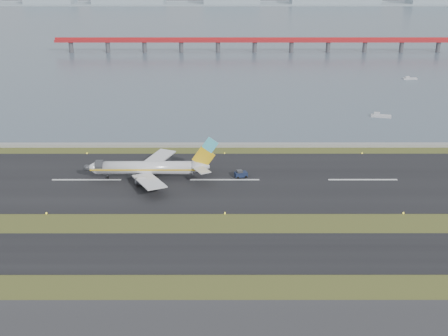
{
  "coord_description": "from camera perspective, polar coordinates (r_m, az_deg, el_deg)",
  "views": [
    {
      "loc": [
        -0.34,
        -120.08,
        61.79
      ],
      "look_at": [
        -0.22,
        22.0,
        6.84
      ],
      "focal_mm": 45.0,
      "sensor_mm": 36.0,
      "label": 1
    }
  ],
  "objects": [
    {
      "name": "taxiway_strip",
      "position": [
        124.47,
        0.12,
        -8.59
      ],
      "size": [
        1000.0,
        18.0,
        0.1
      ],
      "primitive_type": "cube",
      "color": "black",
      "rests_on": "ground"
    },
    {
      "name": "runway_strip",
      "position": [
        162.28,
        0.08,
        -1.22
      ],
      "size": [
        1000.0,
        45.0,
        0.1
      ],
      "primitive_type": "cube",
      "color": "black",
      "rests_on": "ground"
    },
    {
      "name": "workboat_far",
      "position": [
        308.6,
        18.33,
        8.63
      ],
      "size": [
        6.98,
        2.33,
        1.68
      ],
      "rotation": [
        0.0,
        0.0,
        0.02
      ],
      "color": "silver",
      "rests_on": "ground"
    },
    {
      "name": "workboat_near",
      "position": [
        233.13,
        15.6,
        5.14
      ],
      "size": [
        8.14,
        4.24,
        1.89
      ],
      "rotation": [
        0.0,
        0.0,
        -0.24
      ],
      "color": "silver",
      "rests_on": "ground"
    },
    {
      "name": "pushback_tug",
      "position": [
        163.77,
        1.71,
        -0.61
      ],
      "size": [
        4.01,
        2.94,
        2.3
      ],
      "rotation": [
        0.0,
        0.0,
        0.27
      ],
      "color": "#151E3A",
      "rests_on": "ground"
    },
    {
      "name": "airliner",
      "position": [
        163.29,
        -7.52,
        0.02
      ],
      "size": [
        38.52,
        32.89,
        12.8
      ],
      "color": "white",
      "rests_on": "ground"
    },
    {
      "name": "seawall",
      "position": [
        190.22,
        0.06,
        2.35
      ],
      "size": [
        1000.0,
        2.5,
        1.0
      ],
      "primitive_type": "cube",
      "color": "gray",
      "rests_on": "ground"
    },
    {
      "name": "bay_water",
      "position": [
        583.36,
        -0.02,
        15.06
      ],
      "size": [
        1400.0,
        800.0,
        1.3
      ],
      "primitive_type": "cube",
      "color": "#465764",
      "rests_on": "ground"
    },
    {
      "name": "red_pier",
      "position": [
        374.63,
        3.14,
        12.75
      ],
      "size": [
        260.0,
        5.0,
        10.2
      ],
      "color": "red",
      "rests_on": "ground"
    },
    {
      "name": "ground",
      "position": [
        135.05,
        0.1,
        -6.08
      ],
      "size": [
        1000.0,
        1000.0,
        0.0
      ],
      "primitive_type": "plane",
      "color": "#374A1A",
      "rests_on": "ground"
    }
  ]
}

